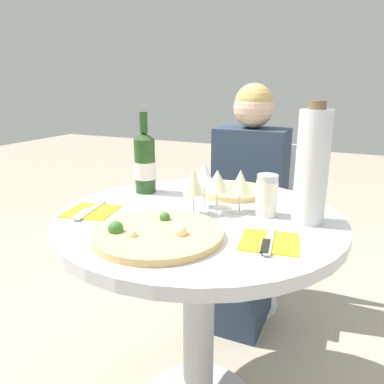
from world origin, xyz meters
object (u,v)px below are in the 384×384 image
Objects in this scene: seated_diner at (245,217)px; tall_carafe at (312,167)px; pizza_large at (157,233)px; dining_table at (199,262)px; chair_behind_diner at (251,227)px; wine_bottle at (145,163)px.

tall_carafe is (0.37, -0.61, 0.41)m from seated_diner.
pizza_large is (0.02, -0.90, 0.25)m from seated_diner.
seated_diner is at bearing 93.73° from dining_table.
tall_carafe reaches higher than pizza_large.
pizza_large reaches higher than dining_table.
chair_behind_diner is 1.10m from pizza_large.
wine_bottle is (-0.24, -0.53, 0.36)m from seated_diner.
chair_behind_diner is 0.74× the size of seated_diner.
chair_behind_diner is (-0.04, 0.82, -0.18)m from dining_table.
wine_bottle is 0.85× the size of tall_carafe.
seated_diner is at bearing 90.98° from pizza_large.
seated_diner is (-0.04, 0.68, -0.07)m from dining_table.
seated_diner reaches higher than tall_carafe.
tall_carafe is (0.61, -0.08, 0.06)m from wine_bottle.
wine_bottle is (-0.29, 0.15, 0.28)m from dining_table.
seated_diner is 3.32× the size of tall_carafe.
wine_bottle is at bearing 152.97° from dining_table.
dining_table is 0.77× the size of seated_diner.
pizza_large is at bearing -97.44° from dining_table.
chair_behind_diner is at bearing 90.85° from pizza_large.
dining_table is at bearing 93.09° from chair_behind_diner.
seated_diner is 0.82m from tall_carafe.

